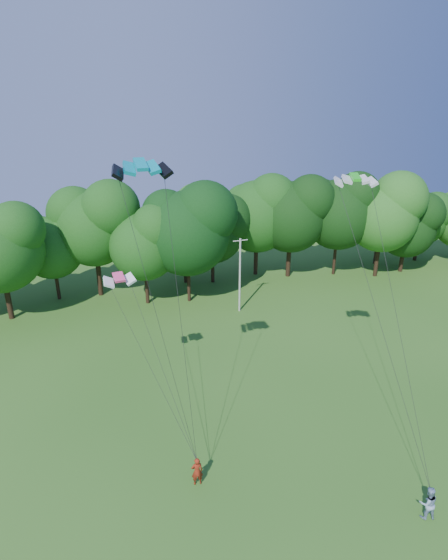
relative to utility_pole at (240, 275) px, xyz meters
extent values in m
cylinder|color=#B8B7AE|center=(0.00, 0.00, -0.12)|extent=(0.20, 0.20, 7.88)
cube|color=#B8B7AE|center=(0.00, 0.00, 3.62)|extent=(1.58, 0.22, 0.08)
imported|color=maroon|center=(-9.46, -21.05, -3.16)|extent=(0.68, 0.46, 1.81)
imported|color=#8DA4C3|center=(1.41, -26.50, -3.10)|extent=(1.08, 0.92, 1.93)
cube|color=#05899D|center=(-11.13, -18.10, 13.29)|extent=(2.81, 1.39, 0.54)
cube|color=#22CE1E|center=(0.90, -17.56, 12.15)|extent=(2.53, 1.69, 0.38)
cube|color=#FF4683|center=(-12.42, -12.23, 5.56)|extent=(2.15, 1.27, 0.44)
cylinder|color=#332714|center=(-4.51, 4.04, -1.60)|extent=(0.50, 0.50, 4.92)
ellipsoid|color=black|center=(-4.51, 4.04, 4.89)|extent=(9.85, 9.85, 10.74)
cylinder|color=#322014|center=(22.58, 9.03, -1.99)|extent=(0.52, 0.52, 4.15)
ellipsoid|color=#21661F|center=(22.58, 9.03, 3.48)|extent=(8.29, 8.29, 9.05)
camera|label=1|loc=(-13.33, -39.53, 15.68)|focal=28.00mm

